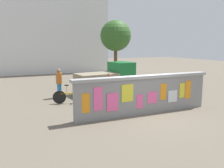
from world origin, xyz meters
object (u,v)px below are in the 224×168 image
(person_bystander, at_px, (59,80))
(auto_rickshaw_truck, at_px, (108,78))
(bicycle_near, at_px, (70,96))
(person_walking, at_px, (109,86))
(motorcycle, at_px, (141,95))
(tree_roadside, at_px, (116,36))

(person_bystander, bearing_deg, auto_rickshaw_truck, 4.54)
(bicycle_near, xyz_separation_m, person_bystander, (-0.23, 1.49, 0.62))
(auto_rickshaw_truck, relative_size, person_bystander, 2.33)
(person_walking, bearing_deg, auto_rickshaw_truck, 68.11)
(person_walking, bearing_deg, bicycle_near, 140.69)
(auto_rickshaw_truck, distance_m, person_bystander, 3.07)
(auto_rickshaw_truck, distance_m, bicycle_near, 3.36)
(motorcycle, distance_m, person_walking, 1.70)
(tree_roadside, bearing_deg, bicycle_near, -128.52)
(auto_rickshaw_truck, bearing_deg, tree_roadside, 61.28)
(auto_rickshaw_truck, height_order, bicycle_near, auto_rickshaw_truck)
(auto_rickshaw_truck, relative_size, motorcycle, 2.01)
(person_walking, bearing_deg, tree_roadside, 63.53)
(bicycle_near, height_order, person_walking, person_walking)
(motorcycle, relative_size, tree_roadside, 0.37)
(motorcycle, bearing_deg, person_walking, 170.08)
(person_walking, xyz_separation_m, person_bystander, (-1.83, 2.80, 0.00))
(bicycle_near, distance_m, tree_roadside, 10.24)
(person_bystander, bearing_deg, person_walking, -56.78)
(person_bystander, bearing_deg, bicycle_near, -81.25)
(motorcycle, distance_m, person_bystander, 4.64)
(auto_rickshaw_truck, xyz_separation_m, person_walking, (-1.22, -3.04, 0.09))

